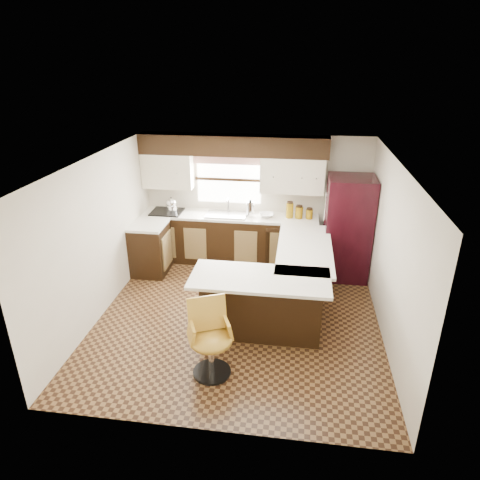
# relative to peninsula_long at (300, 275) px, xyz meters

# --- Properties ---
(floor) EXTENTS (4.40, 4.40, 0.00)m
(floor) POSITION_rel_peninsula_long_xyz_m (-0.90, -0.62, -0.45)
(floor) COLOR #49301A
(floor) RESTS_ON ground
(ceiling) EXTENTS (4.40, 4.40, 0.00)m
(ceiling) POSITION_rel_peninsula_long_xyz_m (-0.90, -0.62, 1.95)
(ceiling) COLOR silver
(ceiling) RESTS_ON wall_back
(wall_back) EXTENTS (4.40, 0.00, 4.40)m
(wall_back) POSITION_rel_peninsula_long_xyz_m (-0.90, 1.58, 0.75)
(wall_back) COLOR beige
(wall_back) RESTS_ON floor
(wall_front) EXTENTS (4.40, 0.00, 4.40)m
(wall_front) POSITION_rel_peninsula_long_xyz_m (-0.90, -2.83, 0.75)
(wall_front) COLOR beige
(wall_front) RESTS_ON floor
(wall_left) EXTENTS (0.00, 4.40, 4.40)m
(wall_left) POSITION_rel_peninsula_long_xyz_m (-3.00, -0.62, 0.75)
(wall_left) COLOR beige
(wall_left) RESTS_ON floor
(wall_right) EXTENTS (0.00, 4.40, 4.40)m
(wall_right) POSITION_rel_peninsula_long_xyz_m (1.20, -0.62, 0.75)
(wall_right) COLOR beige
(wall_right) RESTS_ON floor
(base_cab_back) EXTENTS (3.30, 0.60, 0.90)m
(base_cab_back) POSITION_rel_peninsula_long_xyz_m (-1.35, 1.28, 0.00)
(base_cab_back) COLOR black
(base_cab_back) RESTS_ON floor
(base_cab_left) EXTENTS (0.60, 0.70, 0.90)m
(base_cab_left) POSITION_rel_peninsula_long_xyz_m (-2.70, 0.62, 0.00)
(base_cab_left) COLOR black
(base_cab_left) RESTS_ON floor
(counter_back) EXTENTS (3.30, 0.60, 0.04)m
(counter_back) POSITION_rel_peninsula_long_xyz_m (-1.35, 1.28, 0.47)
(counter_back) COLOR silver
(counter_back) RESTS_ON base_cab_back
(counter_left) EXTENTS (0.60, 0.70, 0.04)m
(counter_left) POSITION_rel_peninsula_long_xyz_m (-2.70, 0.62, 0.47)
(counter_left) COLOR silver
(counter_left) RESTS_ON base_cab_left
(soffit) EXTENTS (3.40, 0.35, 0.36)m
(soffit) POSITION_rel_peninsula_long_xyz_m (-1.30, 1.40, 1.77)
(soffit) COLOR black
(soffit) RESTS_ON wall_back
(upper_cab_left) EXTENTS (0.94, 0.35, 0.64)m
(upper_cab_left) POSITION_rel_peninsula_long_xyz_m (-2.52, 1.40, 1.27)
(upper_cab_left) COLOR beige
(upper_cab_left) RESTS_ON wall_back
(upper_cab_right) EXTENTS (1.14, 0.35, 0.64)m
(upper_cab_right) POSITION_rel_peninsula_long_xyz_m (-0.22, 1.40, 1.27)
(upper_cab_right) COLOR beige
(upper_cab_right) RESTS_ON wall_back
(window_pane) EXTENTS (1.20, 0.02, 0.90)m
(window_pane) POSITION_rel_peninsula_long_xyz_m (-1.40, 1.56, 1.10)
(window_pane) COLOR white
(window_pane) RESTS_ON wall_back
(valance) EXTENTS (1.30, 0.06, 0.18)m
(valance) POSITION_rel_peninsula_long_xyz_m (-1.40, 1.52, 1.49)
(valance) COLOR #D19B93
(valance) RESTS_ON wall_back
(sink) EXTENTS (0.75, 0.45, 0.03)m
(sink) POSITION_rel_peninsula_long_xyz_m (-1.40, 1.25, 0.51)
(sink) COLOR #B2B2B7
(sink) RESTS_ON counter_back
(dishwasher) EXTENTS (0.58, 0.03, 0.78)m
(dishwasher) POSITION_rel_peninsula_long_xyz_m (-0.35, 0.99, -0.02)
(dishwasher) COLOR black
(dishwasher) RESTS_ON floor
(cooktop) EXTENTS (0.58, 0.50, 0.02)m
(cooktop) POSITION_rel_peninsula_long_xyz_m (-2.55, 1.25, 0.51)
(cooktop) COLOR black
(cooktop) RESTS_ON counter_back
(peninsula_long) EXTENTS (0.60, 1.95, 0.90)m
(peninsula_long) POSITION_rel_peninsula_long_xyz_m (0.00, 0.00, 0.00)
(peninsula_long) COLOR black
(peninsula_long) RESTS_ON floor
(peninsula_return) EXTENTS (1.65, 0.60, 0.90)m
(peninsula_return) POSITION_rel_peninsula_long_xyz_m (-0.53, -0.97, 0.00)
(peninsula_return) COLOR black
(peninsula_return) RESTS_ON floor
(counter_pen_long) EXTENTS (0.84, 1.95, 0.04)m
(counter_pen_long) POSITION_rel_peninsula_long_xyz_m (0.05, 0.00, 0.47)
(counter_pen_long) COLOR silver
(counter_pen_long) RESTS_ON peninsula_long
(counter_pen_return) EXTENTS (1.89, 0.84, 0.04)m
(counter_pen_return) POSITION_rel_peninsula_long_xyz_m (-0.55, -1.06, 0.47)
(counter_pen_return) COLOR silver
(counter_pen_return) RESTS_ON peninsula_return
(refrigerator) EXTENTS (0.78, 0.75, 1.83)m
(refrigerator) POSITION_rel_peninsula_long_xyz_m (0.79, 0.98, 0.46)
(refrigerator) COLOR black
(refrigerator) RESTS_ON floor
(bar_chair) EXTENTS (0.69, 0.69, 0.98)m
(bar_chair) POSITION_rel_peninsula_long_xyz_m (-1.05, -1.94, 0.04)
(bar_chair) COLOR #B9892A
(bar_chair) RESTS_ON floor
(kettle) EXTENTS (0.21, 0.21, 0.28)m
(kettle) POSITION_rel_peninsula_long_xyz_m (-2.45, 1.26, 0.66)
(kettle) COLOR silver
(kettle) RESTS_ON cooktop
(percolator) EXTENTS (0.13, 0.13, 0.28)m
(percolator) POSITION_rel_peninsula_long_xyz_m (-0.96, 1.28, 0.63)
(percolator) COLOR silver
(percolator) RESTS_ON counter_back
(mixing_bowl) EXTENTS (0.30, 0.30, 0.07)m
(mixing_bowl) POSITION_rel_peninsula_long_xyz_m (-0.66, 1.28, 0.53)
(mixing_bowl) COLOR white
(mixing_bowl) RESTS_ON counter_back
(canister_large) EXTENTS (0.13, 0.13, 0.28)m
(canister_large) POSITION_rel_peninsula_long_xyz_m (-0.24, 1.30, 0.63)
(canister_large) COLOR #8D6908
(canister_large) RESTS_ON counter_back
(canister_med) EXTENTS (0.14, 0.14, 0.21)m
(canister_med) POSITION_rel_peninsula_long_xyz_m (-0.06, 1.30, 0.60)
(canister_med) COLOR #8D6908
(canister_med) RESTS_ON counter_back
(canister_small) EXTENTS (0.13, 0.13, 0.17)m
(canister_small) POSITION_rel_peninsula_long_xyz_m (0.12, 1.30, 0.58)
(canister_small) COLOR #8D6908
(canister_small) RESTS_ON counter_back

